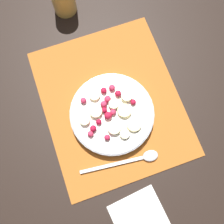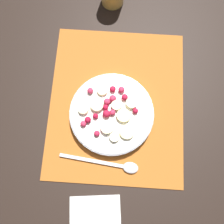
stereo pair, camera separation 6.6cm
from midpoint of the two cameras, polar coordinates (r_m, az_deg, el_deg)
The scene contains 5 objects.
ground_plane at distance 0.70m, azimuth -2.74°, elevation 1.73°, with size 3.00×3.00×0.00m, color black.
placemat at distance 0.70m, azimuth -2.75°, elevation 1.80°, with size 0.45×0.37×0.01m.
fruit_bowl at distance 0.67m, azimuth -2.76°, elevation -0.89°, with size 0.23×0.23×0.05m.
spoon at distance 0.67m, azimuth 2.59°, elevation -11.30°, with size 0.04×0.21×0.01m.
napkin at distance 0.68m, azimuth 3.27°, elevation -23.33°, with size 0.12×0.14×0.01m.
Camera 1 is at (-0.19, 0.07, 0.68)m, focal length 40.00 mm.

